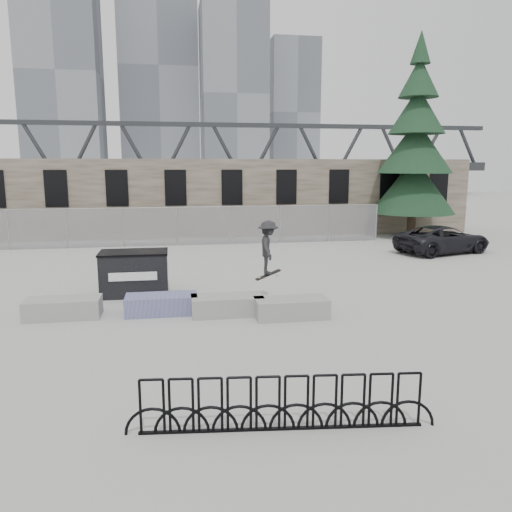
{
  "coord_description": "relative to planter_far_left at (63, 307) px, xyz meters",
  "views": [
    {
      "loc": [
        -0.26,
        -13.67,
        4.13
      ],
      "look_at": [
        2.34,
        1.68,
        1.3
      ],
      "focal_mm": 35.0,
      "sensor_mm": 36.0,
      "label": 1
    }
  ],
  "objects": [
    {
      "name": "ground",
      "position": [
        3.28,
        -0.26,
        -0.29
      ],
      "size": [
        120.0,
        120.0,
        0.0
      ],
      "primitive_type": "plane",
      "color": "#A3A39E",
      "rests_on": "ground"
    },
    {
      "name": "planter_center_left",
      "position": [
        2.66,
        -0.06,
        0.0
      ],
      "size": [
        2.0,
        0.9,
        0.54
      ],
      "color": "navy",
      "rests_on": "ground"
    },
    {
      "name": "bike_rack",
      "position": [
        4.65,
        -6.82,
        0.15
      ],
      "size": [
        4.92,
        0.58,
        0.9
      ],
      "rotation": [
        0.0,
        0.0,
        -0.11
      ],
      "color": "black",
      "rests_on": "ground"
    },
    {
      "name": "planter_offset",
      "position": [
        6.2,
        -1.04,
        0.0
      ],
      "size": [
        2.0,
        0.9,
        0.54
      ],
      "color": "#979794",
      "rests_on": "ground"
    },
    {
      "name": "planter_far_left",
      "position": [
        0.0,
        0.0,
        0.0
      ],
      "size": [
        2.0,
        0.9,
        0.54
      ],
      "color": "#979794",
      "rests_on": "ground"
    },
    {
      "name": "dumpster",
      "position": [
        1.78,
        2.24,
        0.43
      ],
      "size": [
        2.16,
        1.32,
        1.42
      ],
      "rotation": [
        0.0,
        0.0,
        -0.0
      ],
      "color": "black",
      "rests_on": "ground"
    },
    {
      "name": "suv",
      "position": [
        15.8,
        7.86,
        0.37
      ],
      "size": [
        5.12,
        3.33,
        1.31
      ],
      "primitive_type": "imported",
      "rotation": [
        0.0,
        0.0,
        1.84
      ],
      "color": "black",
      "rests_on": "ground"
    },
    {
      "name": "chainlink_fence",
      "position": [
        3.28,
        12.24,
        0.75
      ],
      "size": [
        22.06,
        0.06,
        2.02
      ],
      "color": "gray",
      "rests_on": "ground"
    },
    {
      "name": "stone_wall",
      "position": [
        3.28,
        15.98,
        1.97
      ],
      "size": [
        36.0,
        2.58,
        4.5
      ],
      "color": "brown",
      "rests_on": "ground"
    },
    {
      "name": "spruce_tree",
      "position": [
        16.9,
        13.3,
        4.57
      ],
      "size": [
        4.79,
        4.79,
        11.5
      ],
      "color": "#38281E",
      "rests_on": "ground"
    },
    {
      "name": "truss_bridge",
      "position": [
        13.28,
        54.74,
        3.84
      ],
      "size": [
        70.0,
        3.0,
        9.8
      ],
      "color": "#2D3033",
      "rests_on": "ground"
    },
    {
      "name": "planter_center_right",
      "position": [
        4.48,
        -0.47,
        0.0
      ],
      "size": [
        2.0,
        0.9,
        0.54
      ],
      "color": "#979794",
      "rests_on": "ground"
    },
    {
      "name": "skyline_towers",
      "position": [
        2.27,
        93.55,
        20.5
      ],
      "size": [
        58.0,
        28.0,
        48.0
      ],
      "color": "slate",
      "rests_on": "ground"
    },
    {
      "name": "skateboarder",
      "position": [
        5.82,
        0.42,
        1.44
      ],
      "size": [
        0.79,
        1.11,
        1.78
      ],
      "rotation": [
        0.0,
        0.0,
        1.43
      ],
      "color": "#252528",
      "rests_on": "ground"
    }
  ]
}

